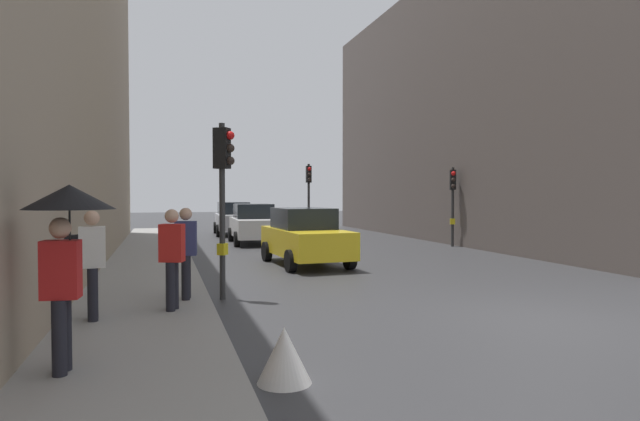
# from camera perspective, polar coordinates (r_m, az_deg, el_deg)

# --- Properties ---
(ground_plane) EXTENTS (120.00, 120.00, 0.00)m
(ground_plane) POSITION_cam_1_polar(r_m,az_deg,el_deg) (10.37, 23.02, -10.61)
(ground_plane) COLOR #38383A
(sidewalk_kerb) EXTENTS (2.52, 40.00, 0.16)m
(sidewalk_kerb) POSITION_cam_1_polar(r_m,az_deg,el_deg) (13.98, -17.76, -7.04)
(sidewalk_kerb) COLOR gray
(sidewalk_kerb) RESTS_ON ground
(building_facade_right) EXTENTS (12.00, 25.72, 12.32)m
(building_facade_right) POSITION_cam_1_polar(r_m,az_deg,el_deg) (29.10, 22.39, 9.44)
(building_facade_right) COLOR #5B514C
(building_facade_right) RESTS_ON ground
(traffic_light_mid_street) EXTENTS (0.34, 0.45, 3.31)m
(traffic_light_mid_street) POSITION_cam_1_polar(r_m,az_deg,el_deg) (23.25, 13.83, 1.91)
(traffic_light_mid_street) COLOR #2D2D2D
(traffic_light_mid_street) RESTS_ON ground
(traffic_light_near_right) EXTENTS (0.44, 0.38, 3.66)m
(traffic_light_near_right) POSITION_cam_1_polar(r_m,az_deg,el_deg) (11.38, -10.18, 3.38)
(traffic_light_near_right) COLOR #2D2D2D
(traffic_light_near_right) RESTS_ON ground
(traffic_light_far_median) EXTENTS (0.25, 0.43, 3.72)m
(traffic_light_far_median) POSITION_cam_1_polar(r_m,az_deg,el_deg) (27.21, -1.19, 2.51)
(traffic_light_far_median) COLOR #2D2D2D
(traffic_light_far_median) RESTS_ON ground
(car_silver_hatchback) EXTENTS (2.16, 4.27, 1.76)m
(car_silver_hatchback) POSITION_cam_1_polar(r_m,az_deg,el_deg) (29.62, -9.08, -0.84)
(car_silver_hatchback) COLOR #BCBCC1
(car_silver_hatchback) RESTS_ON ground
(car_yellow_taxi) EXTENTS (2.23, 4.30, 1.76)m
(car_yellow_taxi) POSITION_cam_1_polar(r_m,az_deg,el_deg) (16.78, -1.57, -2.77)
(car_yellow_taxi) COLOR yellow
(car_yellow_taxi) RESTS_ON ground
(car_white_compact) EXTENTS (2.12, 4.25, 1.76)m
(car_white_compact) POSITION_cam_1_polar(r_m,az_deg,el_deg) (24.24, -7.00, -1.40)
(car_white_compact) COLOR silver
(car_white_compact) RESTS_ON ground
(pedestrian_with_umbrella) EXTENTS (1.00, 1.00, 2.14)m
(pedestrian_with_umbrella) POSITION_cam_1_polar(r_m,az_deg,el_deg) (6.74, -25.15, -1.42)
(pedestrian_with_umbrella) COLOR black
(pedestrian_with_umbrella) RESTS_ON sidewalk_kerb
(pedestrian_with_grey_backpack) EXTENTS (0.63, 0.38, 1.77)m
(pedestrian_with_grey_backpack) POSITION_cam_1_polar(r_m,az_deg,el_deg) (10.79, -14.19, -3.80)
(pedestrian_with_grey_backpack) COLOR black
(pedestrian_with_grey_backpack) RESTS_ON sidewalk_kerb
(pedestrian_with_black_backpack) EXTENTS (0.62, 0.36, 1.77)m
(pedestrian_with_black_backpack) POSITION_cam_1_polar(r_m,az_deg,el_deg) (9.47, -23.15, -4.65)
(pedestrian_with_black_backpack) COLOR black
(pedestrian_with_black_backpack) RESTS_ON sidewalk_kerb
(pedestrian_in_red_jacket) EXTENTS (0.46, 0.38, 1.77)m
(pedestrian_in_red_jacket) POSITION_cam_1_polar(r_m,az_deg,el_deg) (9.82, -15.34, -4.53)
(pedestrian_in_red_jacket) COLOR black
(pedestrian_in_red_jacket) RESTS_ON sidewalk_kerb
(warning_sign_triangle) EXTENTS (0.64, 0.64, 0.65)m
(warning_sign_triangle) POSITION_cam_1_polar(r_m,az_deg,el_deg) (6.49, -3.79, -14.99)
(warning_sign_triangle) COLOR silver
(warning_sign_triangle) RESTS_ON ground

